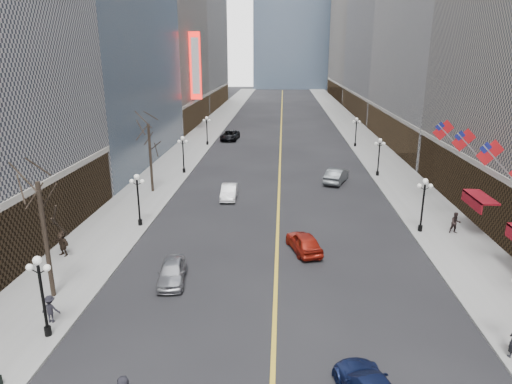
# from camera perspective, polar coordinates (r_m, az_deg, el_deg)

# --- Properties ---
(sidewalk_east) EXTENTS (6.00, 230.00, 0.15)m
(sidewalk_east) POSITION_cam_1_polar(r_m,az_deg,el_deg) (78.49, 13.44, 6.09)
(sidewalk_east) COLOR gray
(sidewalk_east) RESTS_ON ground
(sidewalk_west) EXTENTS (6.00, 230.00, 0.15)m
(sidewalk_west) POSITION_cam_1_polar(r_m,az_deg,el_deg) (78.58, -7.22, 6.43)
(sidewalk_west) COLOR gray
(sidewalk_west) RESTS_ON ground
(lane_line) EXTENTS (0.25, 200.00, 0.02)m
(lane_line) POSITION_cam_1_polar(r_m,az_deg,el_deg) (87.14, 3.15, 7.53)
(lane_line) COLOR gold
(lane_line) RESTS_ON ground
(bldg_east_c) EXTENTS (26.60, 40.60, 48.80)m
(bldg_east_c) POSITION_cam_1_polar(r_m,az_deg,el_deg) (116.23, 19.42, 20.98)
(bldg_east_c) COLOR #98989B
(bldg_east_c) RESTS_ON ground
(streetlamp_east_1) EXTENTS (1.26, 0.44, 4.52)m
(streetlamp_east_1) POSITION_cam_1_polar(r_m,az_deg,el_deg) (39.45, 20.20, -0.88)
(streetlamp_east_1) COLOR black
(streetlamp_east_1) RESTS_ON sidewalk_east
(streetlamp_east_2) EXTENTS (1.26, 0.44, 4.52)m
(streetlamp_east_2) POSITION_cam_1_polar(r_m,az_deg,el_deg) (56.34, 15.14, 4.73)
(streetlamp_east_2) COLOR black
(streetlamp_east_2) RESTS_ON sidewalk_east
(streetlamp_east_3) EXTENTS (1.26, 0.44, 4.52)m
(streetlamp_east_3) POSITION_cam_1_polar(r_m,az_deg,el_deg) (73.76, 12.41, 7.71)
(streetlamp_east_3) COLOR black
(streetlamp_east_3) RESTS_ON sidewalk_east
(streetlamp_west_0) EXTENTS (1.26, 0.44, 4.52)m
(streetlamp_west_0) POSITION_cam_1_polar(r_m,az_deg,el_deg) (25.95, -25.25, -10.82)
(streetlamp_west_0) COLOR black
(streetlamp_west_0) RESTS_ON sidewalk_west
(streetlamp_west_1) EXTENTS (1.26, 0.44, 4.52)m
(streetlamp_west_1) POSITION_cam_1_polar(r_m,az_deg,el_deg) (39.60, -14.54, -0.30)
(streetlamp_west_1) COLOR black
(streetlamp_west_1) RESTS_ON sidewalk_west
(streetlamp_west_2) EXTENTS (1.26, 0.44, 4.52)m
(streetlamp_west_2) POSITION_cam_1_polar(r_m,az_deg,el_deg) (56.45, -9.10, 5.13)
(streetlamp_west_2) COLOR black
(streetlamp_west_2) RESTS_ON sidewalk_west
(streetlamp_west_3) EXTENTS (1.26, 0.44, 4.52)m
(streetlamp_west_3) POSITION_cam_1_polar(r_m,az_deg,el_deg) (73.84, -6.16, 8.02)
(streetlamp_west_3) COLOR black
(streetlamp_west_3) RESTS_ON sidewalk_west
(flag_3) EXTENTS (2.87, 0.12, 2.87)m
(flag_3) POSITION_cam_1_polar(r_m,az_deg,el_deg) (36.91, 27.41, 4.13)
(flag_3) COLOR #B2B2B7
(flag_3) RESTS_ON ground
(flag_4) EXTENTS (2.87, 0.12, 2.87)m
(flag_4) POSITION_cam_1_polar(r_m,az_deg,el_deg) (41.43, 24.72, 5.70)
(flag_4) COLOR #B2B2B7
(flag_4) RESTS_ON ground
(flag_5) EXTENTS (2.87, 0.12, 2.87)m
(flag_5) POSITION_cam_1_polar(r_m,az_deg,el_deg) (46.06, 22.55, 6.95)
(flag_5) COLOR #B2B2B7
(flag_5) RESTS_ON ground
(awning_c) EXTENTS (1.40, 4.00, 0.93)m
(awning_c) POSITION_cam_1_polar(r_m,az_deg,el_deg) (40.87, 26.00, -0.71)
(awning_c) COLOR maroon
(awning_c) RESTS_ON ground
(theatre_marquee) EXTENTS (2.00, 0.55, 12.00)m
(theatre_marquee) POSITION_cam_1_polar(r_m,az_deg,el_deg) (87.49, -7.57, 15.34)
(theatre_marquee) COLOR red
(theatre_marquee) RESTS_ON ground
(tree_west_near) EXTENTS (3.60, 3.60, 7.92)m
(tree_west_near) POSITION_cam_1_polar(r_m,az_deg,el_deg) (28.78, -25.39, -0.96)
(tree_west_near) COLOR #2D231C
(tree_west_near) RESTS_ON sidewalk_west
(tree_west_far) EXTENTS (3.60, 3.60, 7.92)m
(tree_west_far) POSITION_cam_1_polar(r_m,az_deg,el_deg) (48.64, -13.24, 7.01)
(tree_west_far) COLOR #2D231C
(tree_west_far) RESTS_ON sidewalk_west
(car_nb_near) EXTENTS (2.21, 4.40, 1.44)m
(car_nb_near) POSITION_cam_1_polar(r_m,az_deg,el_deg) (30.50, -10.47, -9.75)
(car_nb_near) COLOR #9A9BA1
(car_nb_near) RESTS_ON ground
(car_nb_mid) EXTENTS (1.64, 4.38, 1.43)m
(car_nb_mid) POSITION_cam_1_polar(r_m,az_deg,el_deg) (46.64, -3.39, 0.03)
(car_nb_mid) COLOR silver
(car_nb_mid) RESTS_ON ground
(car_nb_far) EXTENTS (3.10, 6.02, 1.62)m
(car_nb_far) POSITION_cam_1_polar(r_m,az_deg,el_deg) (78.66, -3.27, 7.09)
(car_nb_far) COLOR black
(car_nb_far) RESTS_ON ground
(car_sb_mid) EXTENTS (3.00, 4.77, 1.51)m
(car_sb_mid) POSITION_cam_1_polar(r_m,az_deg,el_deg) (34.47, 6.00, -6.24)
(car_sb_mid) COLOR maroon
(car_sb_mid) RESTS_ON ground
(car_sb_far) EXTENTS (3.46, 5.42, 1.69)m
(car_sb_far) POSITION_cam_1_polar(r_m,az_deg,el_deg) (53.07, 10.03, 2.04)
(car_sb_far) COLOR #505558
(car_sb_far) RESTS_ON ground
(ped_east_walk) EXTENTS (0.90, 0.53, 1.78)m
(ped_east_walk) POSITION_cam_1_polar(r_m,az_deg,el_deg) (40.60, 23.67, -3.56)
(ped_east_walk) COLOR black
(ped_east_walk) RESTS_ON sidewalk_east
(ped_west_walk) EXTENTS (1.04, 0.46, 1.59)m
(ped_west_walk) POSITION_cam_1_polar(r_m,az_deg,el_deg) (27.96, -24.31, -13.19)
(ped_west_walk) COLOR black
(ped_west_walk) RESTS_ON sidewalk_west
(ped_west_far) EXTENTS (1.76, 1.25, 1.86)m
(ped_west_far) POSITION_cam_1_polar(r_m,az_deg,el_deg) (36.09, -23.06, -5.93)
(ped_west_far) COLOR black
(ped_west_far) RESTS_ON sidewalk_west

